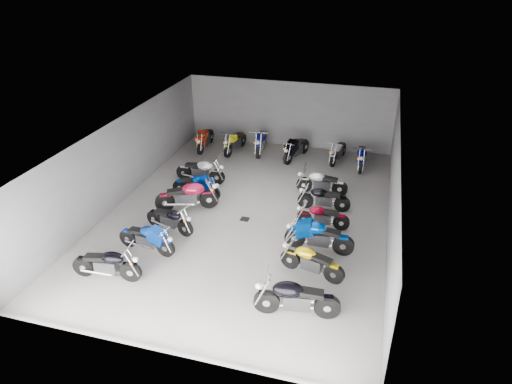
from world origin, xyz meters
TOP-DOWN VIEW (x-y plane):
  - ground at (0.00, 0.00)m, footprint 14.00×14.00m
  - wall_back at (0.00, 7.00)m, footprint 10.00×0.10m
  - wall_left at (-5.00, 0.00)m, footprint 0.10×14.00m
  - wall_right at (5.00, 0.00)m, footprint 0.10×14.00m
  - ceiling at (0.00, 0.00)m, footprint 10.00×14.00m
  - drain_grate at (0.00, -0.50)m, footprint 0.32×0.32m
  - motorcycle_left_a at (-2.91, -4.81)m, footprint 2.14×0.47m
  - motorcycle_left_b at (-2.44, -3.24)m, footprint 2.06×0.49m
  - motorcycle_left_c at (-2.26, -1.92)m, footprint 1.92×0.62m
  - motorcycle_left_d at (-2.26, -0.35)m, footprint 2.22×1.10m
  - motorcycle_left_e at (-2.29, 0.59)m, footprint 2.05×0.46m
  - motorcycle_left_f at (-2.64, 1.94)m, footprint 2.17×0.44m
  - motorcycle_right_a at (2.71, -4.84)m, footprint 2.31×0.56m
  - motorcycle_right_b at (2.82, -3.04)m, footprint 2.01×0.67m
  - motorcycle_right_c at (2.83, -1.72)m, footprint 2.26×0.45m
  - motorcycle_right_d at (2.75, -0.32)m, footprint 1.89×0.41m
  - motorcycle_right_e at (2.62, 0.97)m, footprint 1.97×0.42m
  - motorcycle_right_f at (2.36, 2.24)m, footprint 2.05×0.40m
  - motorcycle_back_a at (-3.82, 5.43)m, footprint 0.46×2.21m
  - motorcycle_back_b at (-2.28, 5.44)m, footprint 0.53×2.18m
  - motorcycle_back_c at (-1.06, 5.76)m, footprint 0.53×2.36m
  - motorcycle_back_d at (0.73, 5.37)m, footprint 0.83×2.17m
  - motorcycle_back_e at (2.63, 5.63)m, footprint 0.57×2.03m
  - motorcycle_back_f at (3.71, 5.28)m, footprint 0.43×2.13m

SIDE VIEW (x-z plane):
  - ground at x=0.00m, z-range 0.00..0.00m
  - drain_grate at x=0.00m, z-range 0.00..0.01m
  - motorcycle_right_d at x=2.75m, z-range 0.04..0.87m
  - motorcycle_left_c at x=-2.26m, z-range 0.04..0.90m
  - motorcycle_right_e at x=2.62m, z-range 0.04..0.91m
  - motorcycle_back_e at x=2.63m, z-range 0.04..0.94m
  - motorcycle_right_f at x=2.36m, z-range 0.04..0.94m
  - motorcycle_left_e at x=-2.29m, z-range 0.04..0.94m
  - motorcycle_right_b at x=2.82m, z-range 0.04..0.94m
  - motorcycle_left_b at x=-2.44m, z-range 0.04..0.95m
  - motorcycle_back_f at x=3.71m, z-range 0.04..0.98m
  - motorcycle_left_a at x=-2.91m, z-range 0.04..0.98m
  - motorcycle_left_f at x=-2.64m, z-range 0.04..1.00m
  - motorcycle_back_b at x=-2.28m, z-range 0.04..1.00m
  - motorcycle_back_a at x=-3.82m, z-range 0.04..1.02m
  - motorcycle_back_d at x=0.73m, z-range 0.05..1.03m
  - motorcycle_right_c at x=2.83m, z-range 0.05..1.04m
  - motorcycle_right_a at x=2.71m, z-range 0.05..1.06m
  - motorcycle_back_c at x=-1.06m, z-range 0.05..1.08m
  - motorcycle_left_d at x=-2.26m, z-range 0.05..1.09m
  - wall_back at x=0.00m, z-range 0.00..3.20m
  - wall_left at x=-5.00m, z-range 0.00..3.20m
  - wall_right at x=5.00m, z-range 0.00..3.20m
  - ceiling at x=0.00m, z-range 3.20..3.24m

